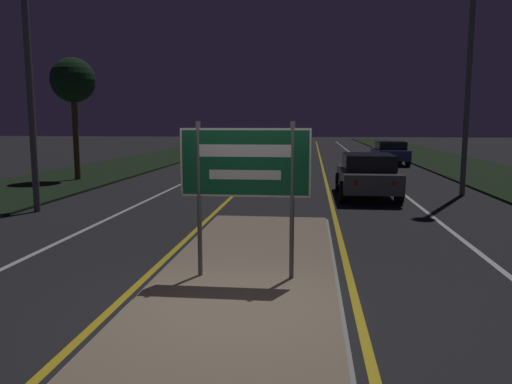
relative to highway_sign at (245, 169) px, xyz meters
name	(u,v)px	position (x,y,z in m)	size (l,w,h in m)	color
ground_plane	(235,309)	(0.00, -1.11, -1.77)	(160.00, 160.00, 0.00)	#232326
median_island	(245,280)	(0.00, 0.00, -1.72)	(2.88, 10.11, 0.10)	#999993
verge_left	(119,167)	(-9.50, 18.89, -1.73)	(5.00, 100.00, 0.08)	black
verge_right	(479,171)	(9.50, 18.89, -1.73)	(5.00, 100.00, 0.08)	black
centre_line_yellow_left	(269,162)	(-1.63, 23.89, -1.76)	(0.12, 70.00, 0.01)	gold
centre_line_yellow_right	(321,162)	(1.63, 23.89, -1.76)	(0.12, 70.00, 0.01)	gold
lane_line_white_left	(229,162)	(-4.20, 23.89, -1.76)	(0.12, 70.00, 0.01)	silver
lane_line_white_right	(363,163)	(4.20, 23.89, -1.76)	(0.12, 70.00, 0.01)	silver
edge_line_white_left	(183,161)	(-7.20, 23.89, -1.76)	(0.10, 70.00, 0.01)	silver
edge_line_white_right	(413,163)	(7.20, 23.89, -1.76)	(0.10, 70.00, 0.01)	silver
highway_sign	(245,169)	(0.00, 0.00, 0.00)	(1.97, 0.07, 2.38)	#56565B
car_receding_0	(367,174)	(2.84, 9.28, -1.00)	(1.90, 4.26, 1.45)	#4C514C
car_receding_1	(390,152)	(5.60, 22.66, -1.04)	(1.89, 4.11, 1.38)	navy
car_approaching_0	(224,167)	(-2.34, 11.53, -1.02)	(2.02, 4.06, 1.41)	silver
car_approaching_1	(251,150)	(-2.74, 23.61, -1.02)	(1.96, 4.14, 1.44)	silver
car_approaching_2	(229,143)	(-5.91, 34.43, -1.01)	(2.00, 4.38, 1.39)	black
roadside_palm_left	(73,82)	(-8.82, 12.62, 2.36)	(1.83, 1.83, 5.04)	#4C3823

